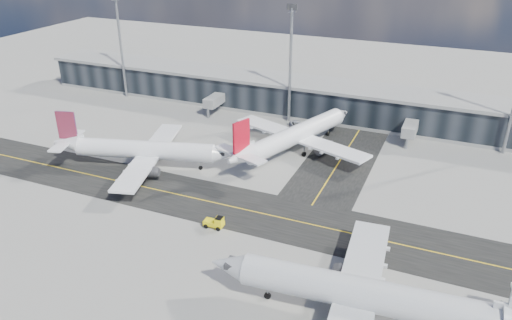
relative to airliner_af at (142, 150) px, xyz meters
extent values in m
plane|color=gray|center=(18.85, -11.50, -3.75)|extent=(300.00, 300.00, 0.00)
cube|color=black|center=(18.85, -7.50, -3.74)|extent=(180.00, 14.00, 0.02)
cube|color=black|center=(36.85, 23.50, -3.74)|extent=(14.00, 50.00, 0.02)
cube|color=yellow|center=(18.85, -7.50, -3.72)|extent=(180.00, 0.25, 0.01)
cube|color=yellow|center=(36.85, 23.50, -3.72)|extent=(0.25, 50.00, 0.01)
cube|color=black|center=(18.85, 43.50, 0.25)|extent=(150.00, 12.00, 8.00)
cube|color=gray|center=(18.85, 43.50, 4.65)|extent=(152.00, 13.00, 0.80)
cube|color=gray|center=(18.85, 43.50, -3.35)|extent=(150.00, 12.20, 0.80)
cube|color=gray|center=(-1.15, 35.50, -0.25)|extent=(3.00, 10.00, 2.40)
cylinder|color=gray|center=(-1.15, 30.50, -2.55)|extent=(0.60, 0.60, 2.40)
cube|color=gray|center=(48.85, 35.50, -0.25)|extent=(3.00, 10.00, 2.40)
cylinder|color=gray|center=(48.85, 30.50, -2.55)|extent=(0.60, 0.60, 2.40)
cylinder|color=gray|center=(-31.15, 36.50, 10.25)|extent=(0.70, 0.70, 28.00)
cylinder|color=gray|center=(18.85, 36.50, 10.25)|extent=(0.70, 0.70, 28.00)
cube|color=#2D2D30|center=(18.85, 36.50, 24.45)|extent=(2.50, 0.50, 1.40)
cylinder|color=white|center=(0.56, 0.16, 0.07)|extent=(28.57, 11.41, 3.81)
cone|color=white|center=(16.16, 4.54, 0.07)|extent=(5.62, 4.96, 3.81)
cone|color=white|center=(-15.50, -4.36, 0.64)|extent=(6.54, 5.22, 3.81)
cube|color=white|center=(1.47, 0.41, -0.89)|extent=(13.36, 32.50, 0.48)
cylinder|color=#2D2D30|center=(0.84, 6.18, -1.94)|extent=(4.45, 3.19, 2.19)
cylinder|color=#2D2D30|center=(3.94, -4.83, -1.94)|extent=(4.45, 3.19, 2.19)
cube|color=silver|center=(0.84, 6.18, -1.17)|extent=(1.94, 0.88, 0.76)
cube|color=silver|center=(3.94, -4.83, -1.17)|extent=(1.94, 0.88, 0.76)
cube|color=#621E41|center=(-15.05, -4.23, 4.64)|extent=(3.97, 1.50, 5.91)
cube|color=white|center=(-15.50, -4.36, 1.21)|extent=(5.67, 11.74, 0.33)
cube|color=#2D2D30|center=(15.70, 4.41, 0.45)|extent=(2.40, 2.54, 0.67)
cylinder|color=gray|center=(11.57, 3.25, -2.60)|extent=(0.28, 0.28, 1.91)
cylinder|color=black|center=(11.57, 3.25, -3.32)|extent=(0.92, 0.55, 0.86)
cylinder|color=black|center=(-1.14, 2.65, -3.22)|extent=(1.14, 0.74, 1.05)
cylinder|color=black|center=(0.41, -2.85, -3.22)|extent=(1.14, 0.74, 1.05)
cylinder|color=white|center=(26.59, 19.63, 0.27)|extent=(14.13, 29.71, 4.02)
cone|color=white|center=(32.45, 35.68, 0.27)|extent=(5.50, 6.10, 4.02)
cone|color=white|center=(20.55, 3.11, 0.88)|extent=(5.85, 7.05, 4.02)
cube|color=white|center=(26.93, 20.58, -0.73)|extent=(33.83, 16.45, 0.50)
cylinder|color=#2D2D30|center=(21.61, 23.59, -1.84)|extent=(3.62, 4.76, 2.31)
cylinder|color=#2D2D30|center=(32.94, 19.45, -1.84)|extent=(3.62, 4.76, 2.31)
cube|color=silver|center=(21.61, 23.59, -1.03)|extent=(1.07, 2.03, 0.80)
cube|color=silver|center=(32.94, 19.45, -1.03)|extent=(1.07, 2.03, 0.80)
cube|color=red|center=(20.72, 3.58, 5.10)|extent=(1.87, 4.12, 6.23)
cube|color=white|center=(20.55, 3.11, 1.48)|extent=(12.30, 6.78, 0.35)
cube|color=#2D2D30|center=(32.28, 35.21, 0.68)|extent=(2.77, 2.65, 0.70)
cylinder|color=gray|center=(30.72, 30.96, -2.54)|extent=(0.31, 0.31, 2.01)
cylinder|color=black|center=(30.72, 30.96, -3.30)|extent=(0.64, 0.97, 0.90)
cylinder|color=black|center=(23.41, 19.72, -3.19)|extent=(0.85, 1.21, 1.11)
cylinder|color=black|center=(29.07, 17.65, -3.19)|extent=(0.85, 1.21, 1.11)
cylinder|color=silver|center=(51.27, -26.35, 0.47)|extent=(31.89, 6.62, 4.22)
cone|color=silver|center=(33.38, -27.71, 0.47)|extent=(5.58, 4.61, 4.22)
cube|color=silver|center=(50.21, -26.43, -0.58)|extent=(8.00, 36.18, 0.53)
cylinder|color=#2D2D30|center=(48.68, -20.19, -1.74)|extent=(4.60, 2.76, 2.43)
cube|color=silver|center=(48.68, -20.19, -0.90)|extent=(2.14, 0.58, 0.84)
cube|color=#2D2D30|center=(33.90, -27.67, 0.90)|extent=(2.28, 2.48, 0.74)
cylinder|color=gray|center=(38.64, -27.31, -2.48)|extent=(0.27, 0.27, 2.11)
cylinder|color=black|center=(38.64, -27.31, -3.27)|extent=(0.98, 0.44, 0.95)
cylinder|color=black|center=(52.08, -23.11, -3.17)|extent=(1.20, 0.61, 1.16)
cube|color=#FFE80D|center=(23.96, -14.70, -2.91)|extent=(3.39, 1.67, 0.78)
cube|color=#FFE80D|center=(24.97, -14.67, -2.19)|extent=(1.27, 1.49, 1.00)
cube|color=black|center=(24.97, -14.67, -1.80)|extent=(1.16, 1.43, 0.28)
cylinder|color=black|center=(25.06, -13.94, -3.36)|extent=(0.79, 0.30, 0.78)
cylinder|color=black|center=(25.10, -15.39, -3.36)|extent=(0.79, 0.30, 0.78)
cylinder|color=black|center=(22.83, -14.01, -3.36)|extent=(0.79, 0.30, 0.78)
cylinder|color=black|center=(22.87, -15.46, -3.36)|extent=(0.79, 0.30, 0.78)
imported|color=white|center=(22.37, 32.50, -2.93)|extent=(5.51, 6.42, 1.64)
camera|label=1|loc=(57.86, -76.37, 42.34)|focal=35.00mm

